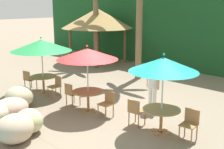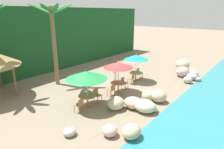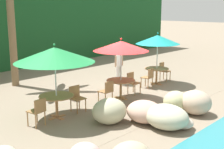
{
  "view_description": "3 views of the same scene",
  "coord_description": "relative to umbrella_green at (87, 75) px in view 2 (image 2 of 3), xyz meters",
  "views": [
    {
      "loc": [
        7.02,
        -6.6,
        3.71
      ],
      "look_at": [
        0.11,
        0.47,
        1.3
      ],
      "focal_mm": 46.86,
      "sensor_mm": 36.0,
      "label": 1
    },
    {
      "loc": [
        -10.84,
        -8.11,
        5.56
      ],
      "look_at": [
        -0.12,
        0.56,
        1.12
      ],
      "focal_mm": 31.26,
      "sensor_mm": 36.0,
      "label": 2
    },
    {
      "loc": [
        -8.93,
        -7.78,
        3.47
      ],
      "look_at": [
        -0.74,
        -0.1,
        0.99
      ],
      "focal_mm": 49.16,
      "sensor_mm": 36.0,
      "label": 3
    }
  ],
  "objects": [
    {
      "name": "chair_red_seaward",
      "position": [
        3.81,
        0.03,
        -1.53
      ],
      "size": [
        0.43,
        0.44,
        0.87
      ],
      "color": "#9E7042",
      "rests_on": "ground"
    },
    {
      "name": "terrace_deck",
      "position": [
        3.35,
        0.13,
        -2.04
      ],
      "size": [
        18.0,
        5.2,
        0.01
      ],
      "color": "gray",
      "rests_on": "ground"
    },
    {
      "name": "chair_teal_seaward",
      "position": [
        6.66,
        0.42,
        -1.53
      ],
      "size": [
        0.46,
        0.47,
        0.87
      ],
      "color": "#9E7042",
      "rests_on": "ground"
    },
    {
      "name": "palm_tree_second",
      "position": [
        1.25,
        4.77,
        2.19
      ],
      "size": [
        3.06,
        3.12,
        6.16
      ],
      "color": "brown",
      "rests_on": "ground"
    },
    {
      "name": "umbrella_teal",
      "position": [
        5.82,
        0.24,
        0.01
      ],
      "size": [
        1.97,
        1.97,
        2.37
      ],
      "color": "silver",
      "rests_on": "ground"
    },
    {
      "name": "waiter_in_white",
      "position": [
        4.6,
        1.46,
        -1.06
      ],
      "size": [
        0.52,
        0.39,
        1.7
      ],
      "color": "white",
      "rests_on": "ground"
    },
    {
      "name": "umbrella_green",
      "position": [
        0.0,
        0.0,
        0.0
      ],
      "size": [
        2.48,
        2.48,
        2.39
      ],
      "color": "silver",
      "rests_on": "ground"
    },
    {
      "name": "ground_plane",
      "position": [
        3.35,
        0.13,
        -2.04
      ],
      "size": [
        120.0,
        120.0,
        0.0
      ],
      "primitive_type": "plane",
      "color": "gray"
    },
    {
      "name": "chair_teal_inland",
      "position": [
        4.98,
        0.07,
        -1.53
      ],
      "size": [
        0.46,
        0.46,
        0.87
      ],
      "color": "#9E7042",
      "rests_on": "ground"
    },
    {
      "name": "chair_red_inland",
      "position": [
        2.12,
        -0.18,
        -1.53
      ],
      "size": [
        0.42,
        0.43,
        0.87
      ],
      "color": "#9E7042",
      "rests_on": "ground"
    },
    {
      "name": "rock_seawall",
      "position": [
        4.79,
        -2.62,
        -1.66
      ],
      "size": [
        17.6,
        3.56,
        1.08
      ],
      "color": "#BFA3A3",
      "rests_on": "ground"
    },
    {
      "name": "dining_table_teal",
      "position": [
        5.82,
        0.24,
        -1.43
      ],
      "size": [
        1.1,
        1.1,
        0.74
      ],
      "color": "#A37547",
      "rests_on": "ground"
    },
    {
      "name": "foliage_backdrop",
      "position": [
        3.35,
        9.13,
        0.96
      ],
      "size": [
        28.0,
        2.4,
        6.0
      ],
      "color": "#194C23",
      "rests_on": "ground"
    },
    {
      "name": "dining_table_red",
      "position": [
        2.97,
        -0.09,
        -1.43
      ],
      "size": [
        1.1,
        1.1,
        0.74
      ],
      "color": "#A37547",
      "rests_on": "ground"
    },
    {
      "name": "dining_table_green",
      "position": [
        0.0,
        -0.0,
        -1.43
      ],
      "size": [
        1.1,
        1.1,
        0.74
      ],
      "color": "#A37547",
      "rests_on": "ground"
    },
    {
      "name": "chair_green_inland",
      "position": [
        -0.83,
        -0.21,
        -1.53
      ],
      "size": [
        0.48,
        0.48,
        0.87
      ],
      "color": "#9E7042",
      "rests_on": "ground"
    },
    {
      "name": "chair_green_seaward",
      "position": [
        0.85,
        0.04,
        -1.53
      ],
      "size": [
        0.44,
        0.45,
        0.87
      ],
      "color": "#9E7042",
      "rests_on": "ground"
    },
    {
      "name": "umbrella_red",
      "position": [
        2.97,
        -0.09,
        0.01
      ],
      "size": [
        2.1,
        2.1,
        2.35
      ],
      "color": "silver",
      "rests_on": "ground"
    }
  ]
}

